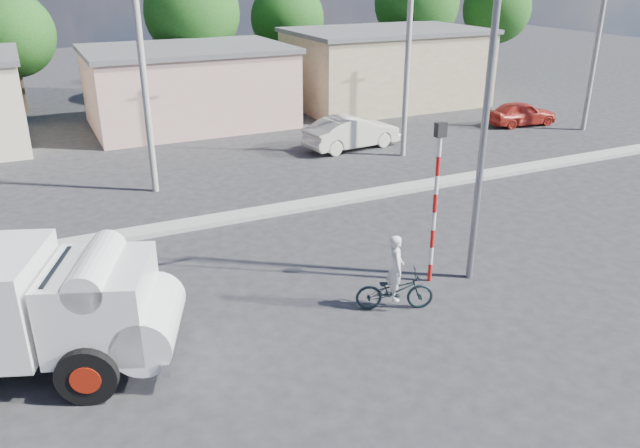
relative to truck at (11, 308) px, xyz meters
name	(u,v)px	position (x,y,z in m)	size (l,w,h in m)	color
ground_plane	(351,336)	(6.88, -1.84, -1.51)	(120.00, 120.00, 0.00)	#262629
median	(240,216)	(6.88, 6.16, -1.43)	(40.00, 0.80, 0.16)	#99968E
truck	(11,308)	(0.00, 0.00, 0.00)	(6.98, 4.54, 2.72)	black
bicycle	(395,290)	(8.43, -1.18, -1.00)	(0.67, 1.93, 1.01)	black
cyclist	(395,278)	(8.43, -1.18, -0.67)	(0.61, 0.40, 1.68)	silver
car_cream	(352,132)	(14.39, 12.23, -0.75)	(1.59, 4.57, 1.51)	beige
car_red	(522,113)	(24.66, 12.35, -0.87)	(1.50, 3.72, 1.27)	red
traffic_pole	(436,191)	(10.08, -0.34, 1.09)	(0.28, 0.18, 4.36)	red
streetlight	(482,97)	(11.02, -0.64, 3.46)	(2.34, 0.22, 9.00)	slate
building_row	(172,85)	(7.98, 20.16, 0.63)	(37.80, 7.30, 4.44)	beige
tree_row	(244,15)	(14.33, 26.70, 3.45)	(51.24, 7.43, 8.42)	#38281E
utility_poles	(282,72)	(10.13, 10.16, 2.56)	(35.40, 0.24, 8.00)	#99968E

